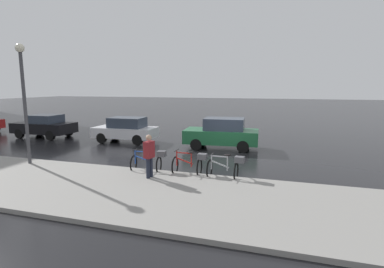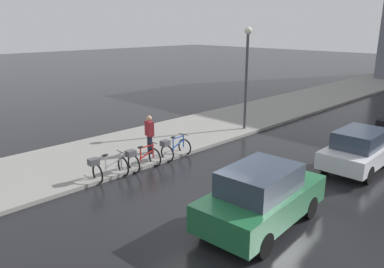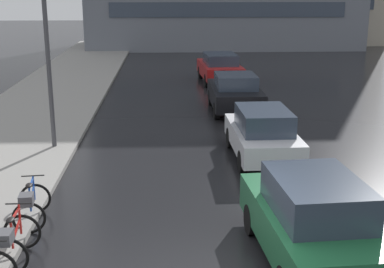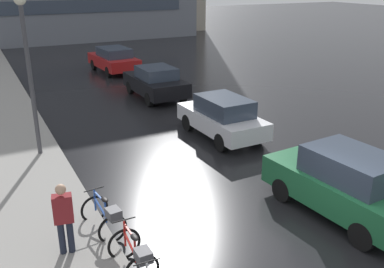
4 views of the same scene
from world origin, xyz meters
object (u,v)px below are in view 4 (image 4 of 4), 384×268
object	(u,v)px
pedestrian	(64,217)
streetlamp	(28,58)
car_black	(156,82)
bicycle_third	(105,216)
car_green	(346,183)
car_red	(114,59)
bicycle_second	(135,255)
car_white	(222,117)

from	to	relation	value
pedestrian	streetlamp	world-z (taller)	streetlamp
pedestrian	car_black	bearing A→B (deg)	58.66
car_black	streetlamp	distance (m)	8.47
bicycle_third	pedestrian	bearing A→B (deg)	-155.41
car_green	bicycle_third	bearing A→B (deg)	161.81
bicycle_third	car_red	size ratio (longest dim) A/B	0.33
bicycle_second	pedestrian	xyz separation A→B (m)	(-1.07, 1.25, 0.49)
car_green	streetlamp	xyz separation A→B (m)	(-6.21, 7.31, 2.46)
bicycle_second	bicycle_third	bearing A→B (deg)	92.99
car_red	car_green	bearing A→B (deg)	-90.41
car_white	pedestrian	world-z (taller)	pedestrian
car_red	streetlamp	distance (m)	13.64
car_green	streetlamp	bearing A→B (deg)	130.32
car_green	car_red	bearing A→B (deg)	89.59
bicycle_second	car_green	size ratio (longest dim) A/B	0.32
car_red	streetlamp	xyz separation A→B (m)	(-6.34, -11.81, 2.53)
bicycle_second	car_black	xyz separation A→B (m)	(5.61, 12.23, 0.28)
car_red	streetlamp	world-z (taller)	streetlamp
bicycle_second	bicycle_third	distance (m)	1.70
car_white	car_red	bearing A→B (deg)	90.05
car_black	pedestrian	bearing A→B (deg)	-121.34
car_white	streetlamp	bearing A→B (deg)	169.53
car_black	streetlamp	size ratio (longest dim) A/B	0.78
bicycle_second	car_black	distance (m)	13.45
car_green	streetlamp	world-z (taller)	streetlamp
car_red	pedestrian	world-z (taller)	pedestrian
car_white	car_black	xyz separation A→B (m)	(-0.04, 6.22, -0.01)
streetlamp	car_green	bearing A→B (deg)	-49.68
bicycle_second	car_red	size ratio (longest dim) A/B	0.30
bicycle_third	car_red	bearing A→B (deg)	71.65
car_red	pedestrian	size ratio (longest dim) A/B	2.49
bicycle_third	car_white	distance (m)	7.18
streetlamp	bicycle_second	bearing A→B (deg)	-84.41
bicycle_second	streetlamp	world-z (taller)	streetlamp
car_white	pedestrian	distance (m)	8.24
car_black	streetlamp	bearing A→B (deg)	-141.35
car_red	bicycle_third	bearing A→B (deg)	-108.35
bicycle_second	car_red	distance (m)	19.80
streetlamp	bicycle_third	bearing A→B (deg)	-83.61
car_white	car_green	bearing A→B (deg)	-91.40
bicycle_second	bicycle_third	world-z (taller)	bicycle_second
car_white	streetlamp	world-z (taller)	streetlamp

